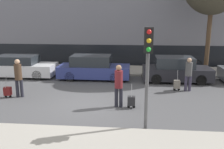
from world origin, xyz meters
The scene contains 14 objects.
ground_plane centered at (0.00, 0.00, 0.00)m, with size 80.00×80.00×0.00m, color #4C4C4F.
sidewalk_near centered at (0.00, -3.75, 0.06)m, with size 28.00×2.50×0.12m.
sidewalk_far centered at (0.00, 7.00, 0.06)m, with size 28.00×3.00×0.12m.
parked_car_0 centered at (-5.26, 4.73, 0.64)m, with size 4.45×1.75×1.37m.
parked_car_1 centered at (-0.49, 4.58, 0.68)m, with size 4.34×1.70×1.47m.
parked_car_2 centered at (4.48, 4.48, 0.68)m, with size 3.98×1.81×1.46m.
pedestrian_left centered at (-3.42, 0.72, 1.05)m, with size 0.34×0.34×1.84m.
trolley_left centered at (-3.95, 0.59, 0.31)m, with size 0.34×0.29×1.05m.
pedestrian_center centered at (1.39, -0.19, 1.05)m, with size 0.35×0.34×1.83m.
trolley_center centered at (1.94, -0.27, 0.31)m, with size 0.34×0.29×1.05m.
pedestrian_right centered at (4.80, 2.49, 0.99)m, with size 0.35×0.34×1.73m.
trolley_right centered at (4.25, 2.51, 0.33)m, with size 0.34×0.29×1.09m.
traffic_light centered at (2.46, -2.36, 2.48)m, with size 0.28×0.47×3.46m.
parked_bicycle centered at (5.83, 7.15, 0.49)m, with size 1.77×0.06×0.96m.
Camera 1 is at (2.05, -10.26, 3.78)m, focal length 40.00 mm.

